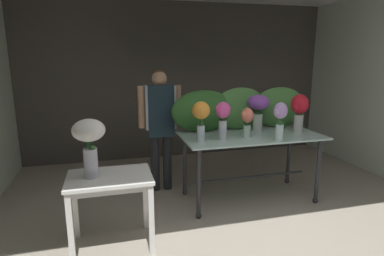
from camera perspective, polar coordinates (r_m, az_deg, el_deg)
The scene contains 13 objects.
ground_plane at distance 4.42m, azimuth 3.46°, elevation -11.73°, with size 8.42×8.42×0.00m, color #9E9384.
wall_back at distance 5.89m, azimuth -2.29°, elevation 8.30°, with size 5.59×0.12×2.75m, color #4C4742.
display_table_glass at distance 4.12m, azimuth 10.32°, elevation -3.08°, with size 1.75×0.87×0.87m.
side_table_white at distance 3.19m, azimuth -14.38°, elevation -9.90°, with size 0.79×0.55×0.72m.
florist at distance 4.30m, azimuth -5.67°, elevation 1.79°, with size 0.58×0.24×1.65m.
foliage_backdrop at distance 4.31m, azimuth 8.67°, elevation 3.37°, with size 1.90×0.26×0.56m.
vase_fuchsia_stock at distance 3.75m, azimuth 5.51°, elevation 1.98°, with size 0.19×0.17×0.45m.
vase_coral_peonies at distance 3.90m, azimuth 9.75°, elevation 1.37°, with size 0.16×0.15×0.36m.
vase_violet_tulips at distance 4.22m, azimuth 11.66°, elevation 3.59°, with size 0.28×0.28×0.48m.
vase_crimson_dahlias at distance 4.32m, azimuth 18.54°, elevation 3.17°, with size 0.22×0.22×0.49m.
vase_lilac_ranunculus at distance 3.82m, azimuth 15.40°, elevation 1.74°, with size 0.18×0.17×0.45m.
vase_sunset_carnations at distance 3.62m, azimuth 1.63°, elevation 2.25°, with size 0.21×0.21×0.47m.
vase_white_roses_tall at distance 3.05m, azimuth -17.87°, elevation -1.89°, with size 0.29×0.29×0.55m.
Camera 1 is at (-1.29, -1.90, 1.83)m, focal length 29.97 mm.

